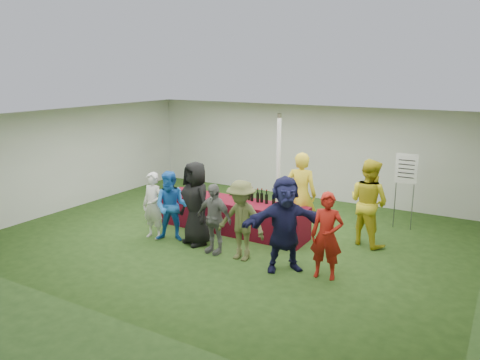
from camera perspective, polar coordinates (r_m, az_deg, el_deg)
The scene contains 18 objects.
ground at distance 10.68m, azimuth -0.71°, elevation -6.85°, with size 60.00×60.00×0.00m, color #284719.
tent at distance 11.09m, azimuth 4.69°, elevation 1.14°, with size 10.00×10.00×10.00m.
serving_table at distance 10.88m, azimuth -0.91°, elevation -4.36°, with size 3.60×0.80×0.75m, color maroon.
wine_bottles at distance 10.58m, azimuth 2.35°, elevation -2.10°, with size 0.78×0.14×0.32m.
wine_glasses at distance 10.78m, azimuth -3.71°, elevation -1.87°, with size 2.77×0.12×0.16m.
water_bottle at distance 10.76m, azimuth -0.15°, elevation -1.92°, with size 0.07×0.07×0.23m.
bar_towel at distance 10.13m, azimuth 6.72°, elevation -3.50°, with size 0.25×0.18×0.03m, color white.
dump_bucket at distance 9.88m, azimuth 6.00°, elevation -3.46°, with size 0.22×0.22×0.18m, color slate.
wine_list_sign at distance 11.48m, azimuth 19.57°, elevation 0.65°, with size 0.50×0.03×1.80m.
staff_pourer at distance 10.51m, azimuth 7.42°, elevation -1.79°, with size 0.70×0.46×1.93m, color yellow.
staff_back at distance 10.29m, azimuth 15.40°, elevation -2.64°, with size 0.91×0.71×1.87m, color gold.
customer_0 at distance 10.53m, azimuth -10.56°, elevation -3.09°, with size 0.55×0.36×1.49m, color silver.
customer_1 at distance 10.30m, azimuth -8.35°, elevation -3.20°, with size 0.76×0.59×1.55m, color blue.
customer_2 at distance 10.01m, azimuth -5.43°, elevation -2.84°, with size 0.88×0.58×1.81m, color black.
customer_3 at distance 9.55m, azimuth -3.22°, elevation -4.71°, with size 0.85×0.36×1.46m, color slate.
customer_4 at distance 9.17m, azimuth 0.15°, elevation -4.96°, with size 1.04×0.60×1.61m, color brown.
customer_5 at distance 8.70m, azimuth 5.50°, elevation -5.36°, with size 1.67×0.53×1.81m, color #16173D.
customer_6 at distance 8.52m, azimuth 10.53°, elevation -6.71°, with size 0.58×0.38×1.59m, color #9D180F.
Camera 1 is at (5.18, -8.58, 3.68)m, focal length 35.00 mm.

